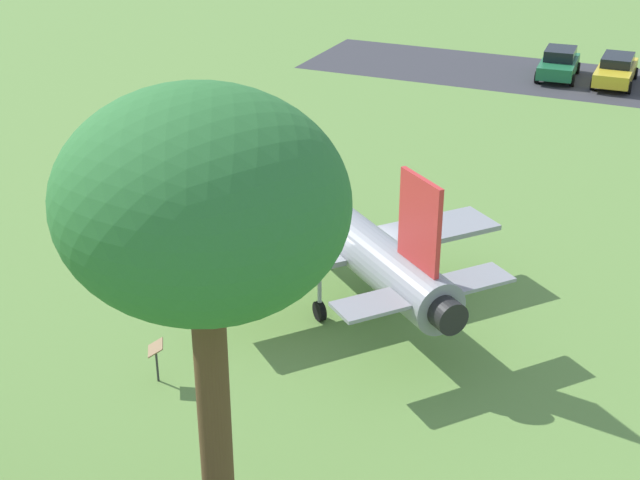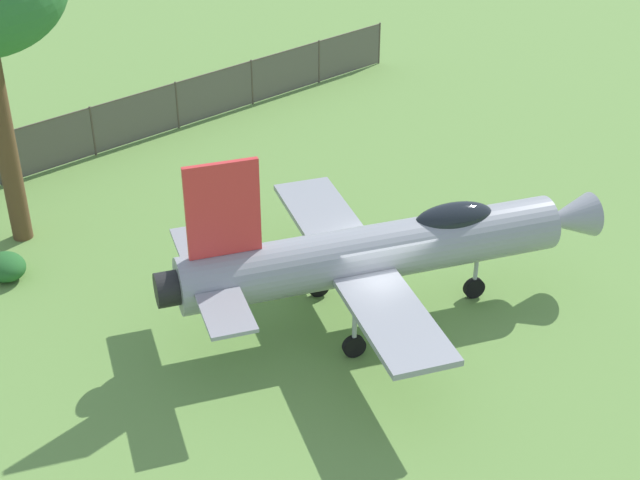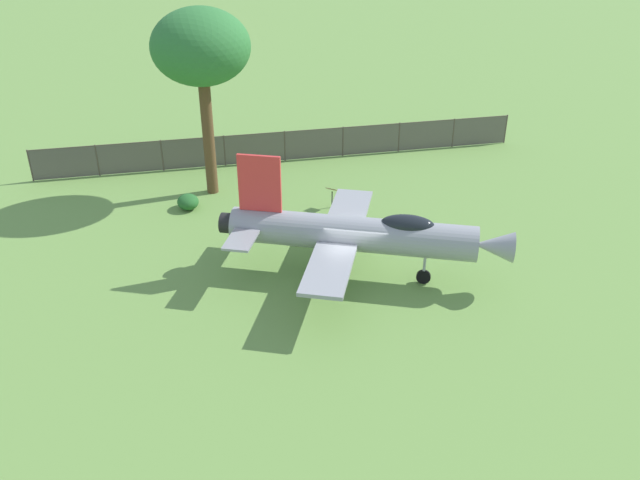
{
  "view_description": "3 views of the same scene",
  "coord_description": "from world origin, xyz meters",
  "views": [
    {
      "loc": [
        -20.61,
        -13.22,
        13.48
      ],
      "look_at": [
        -0.84,
        0.41,
        2.07
      ],
      "focal_mm": 50.88,
      "sensor_mm": 36.0,
      "label": 1
    },
    {
      "loc": [
        12.69,
        -15.8,
        14.5
      ],
      "look_at": [
        -1.38,
        -0.54,
        2.1
      ],
      "focal_mm": 51.63,
      "sensor_mm": 36.0,
      "label": 2
    },
    {
      "loc": [
        22.25,
        -8.81,
        14.6
      ],
      "look_at": [
        -0.22,
        -1.33,
        1.86
      ],
      "focal_mm": 36.69,
      "sensor_mm": 36.0,
      "label": 3
    }
  ],
  "objects": [
    {
      "name": "info_plaque",
      "position": [
        -6.71,
        1.49,
        0.85
      ],
      "size": [
        0.71,
        0.7,
        1.14
      ],
      "color": "#333333",
      "rests_on": "ground_plane"
    },
    {
      "name": "perimeter_fence",
      "position": [
        -13.89,
        0.98,
        0.99
      ],
      "size": [
        2.99,
        28.91,
        1.88
      ],
      "rotation": [
        0.0,
        0.0,
        10.9
      ],
      "color": "#4C4238",
      "rests_on": "ground_plane"
    },
    {
      "name": "display_jet",
      "position": [
        0.17,
        0.3,
        2.09
      ],
      "size": [
        8.98,
        11.43,
        5.21
      ],
      "rotation": [
        0.0,
        0.0,
        1.07
      ],
      "color": "gray",
      "rests_on": "ground_plane"
    },
    {
      "name": "shrub_near_fence",
      "position": [
        -8.92,
        -5.61,
        0.39
      ],
      "size": [
        1.25,
        1.09,
        0.78
      ],
      "color": "#235B26",
      "rests_on": "ground_plane"
    },
    {
      "name": "ground_plane",
      "position": [
        0.0,
        0.0,
        0.0
      ],
      "size": [
        200.0,
        200.0,
        0.0
      ],
      "primitive_type": "plane",
      "color": "#668E42"
    }
  ]
}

